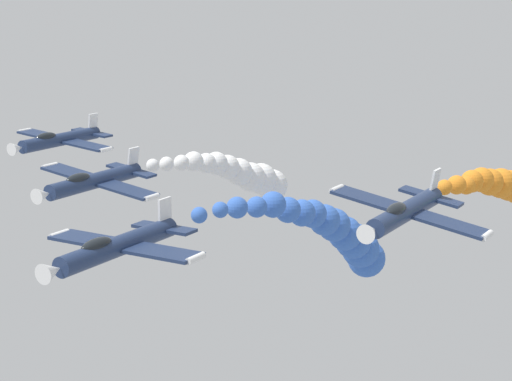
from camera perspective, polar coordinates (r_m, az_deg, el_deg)
name	(u,v)px	position (r m, az deg, el deg)	size (l,w,h in m)	color
airplane_lead	(117,246)	(47.63, -8.86, -3.52)	(9.56, 10.35, 2.32)	navy
smoke_trail_lead	(343,238)	(76.22, 5.56, -3.03)	(4.82, 33.40, 13.51)	blue
airplane_left_inner	(405,211)	(50.84, 9.52, -1.33)	(9.48, 10.35, 2.84)	navy
airplane_right_inner	(93,181)	(62.66, -10.33, 0.61)	(9.52, 10.35, 2.69)	navy
smoke_trail_right_inner	(246,175)	(78.69, -0.65, 0.97)	(3.08, 18.97, 6.60)	white
airplane_right_outer	(59,139)	(77.62, -12.44, 3.20)	(9.55, 10.35, 2.49)	navy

